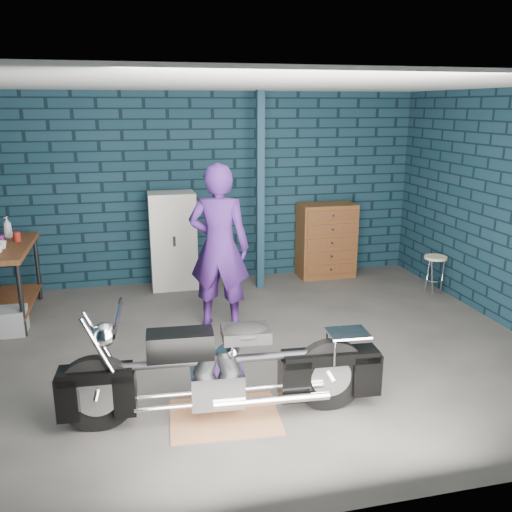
% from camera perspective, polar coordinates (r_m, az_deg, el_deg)
% --- Properties ---
extents(ground, '(6.00, 6.00, 0.00)m').
position_cam_1_polar(ground, '(5.88, -0.27, -9.63)').
color(ground, '#4D4B48').
rests_on(ground, ground).
extents(room_walls, '(6.02, 5.01, 2.71)m').
position_cam_1_polar(room_walls, '(5.89, -1.53, 9.71)').
color(room_walls, '#0F2732').
rests_on(room_walls, ground).
extents(support_post, '(0.10, 0.10, 2.70)m').
position_cam_1_polar(support_post, '(7.44, 0.44, 6.64)').
color(support_post, '#132B3B').
rests_on(support_post, ground).
extents(workbench, '(0.60, 1.40, 0.91)m').
position_cam_1_polar(workbench, '(7.16, -24.67, -2.54)').
color(workbench, brown).
rests_on(workbench, ground).
extents(drip_mat, '(0.95, 0.74, 0.01)m').
position_cam_1_polar(drip_mat, '(4.71, -3.31, -16.52)').
color(drip_mat, '#996742').
rests_on(drip_mat, ground).
extents(motorcycle, '(2.28, 0.76, 0.99)m').
position_cam_1_polar(motorcycle, '(4.47, -3.41, -11.19)').
color(motorcycle, black).
rests_on(motorcycle, ground).
extents(person, '(0.81, 0.67, 1.91)m').
position_cam_1_polar(person, '(6.16, -3.91, 0.94)').
color(person, '#3E1C69').
rests_on(person, ground).
extents(storage_bin, '(0.47, 0.33, 0.29)m').
position_cam_1_polar(storage_bin, '(6.79, -24.98, -6.29)').
color(storage_bin, gray).
rests_on(storage_bin, ground).
extents(locker, '(0.63, 0.45, 1.36)m').
position_cam_1_polar(locker, '(7.66, -8.73, 1.60)').
color(locker, beige).
rests_on(locker, ground).
extents(tool_chest, '(0.83, 0.46, 1.11)m').
position_cam_1_polar(tool_chest, '(8.18, 7.43, 1.64)').
color(tool_chest, brown).
rests_on(tool_chest, ground).
extents(shop_stool, '(0.36, 0.36, 0.54)m').
position_cam_1_polar(shop_stool, '(7.76, 18.24, -1.96)').
color(shop_stool, '#C4BA94').
rests_on(shop_stool, ground).
extents(cup_b, '(0.10, 0.10, 0.09)m').
position_cam_1_polar(cup_b, '(6.89, -25.13, 1.08)').
color(cup_b, '#C4BA94').
rests_on(cup_b, workbench).
extents(mug_purple, '(0.10, 0.10, 0.11)m').
position_cam_1_polar(mug_purple, '(7.11, -25.28, 1.56)').
color(mug_purple, '#611B6C').
rests_on(mug_purple, workbench).
extents(mug_red, '(0.09, 0.09, 0.11)m').
position_cam_1_polar(mug_red, '(7.19, -23.85, 1.88)').
color(mug_red, maroon).
rests_on(mug_red, workbench).
extents(bottle, '(0.14, 0.14, 0.27)m').
position_cam_1_polar(bottle, '(7.41, -24.70, 2.77)').
color(bottle, gray).
rests_on(bottle, workbench).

